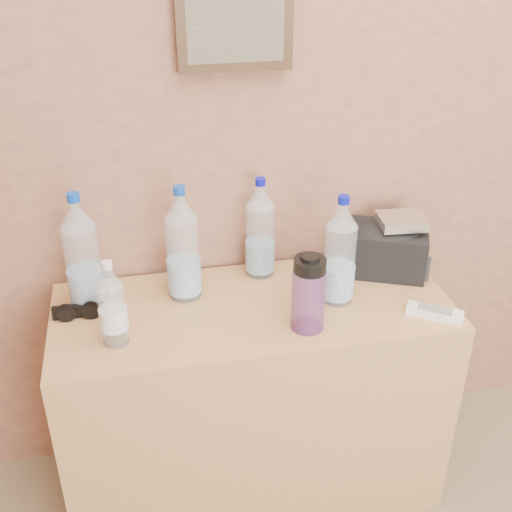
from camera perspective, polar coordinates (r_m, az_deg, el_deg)
The scene contains 12 objects.
picture_frame at distance 1.72m, azimuth -1.92°, elevation 20.16°, with size 0.30×0.03×0.25m, color #382311, non-canonical shape.
dresser at distance 1.99m, azimuth -0.25°, elevation -12.67°, with size 1.10×0.46×0.69m, color tan.
pet_large_a at distance 1.76m, azimuth -15.15°, elevation -0.26°, with size 0.09×0.09×0.34m.
pet_large_b at distance 1.76m, azimuth -6.53°, elevation 0.60°, with size 0.09×0.09×0.33m.
pet_large_c at distance 1.86m, azimuth 0.37°, elevation 2.08°, with size 0.08×0.08×0.30m.
pet_large_d at distance 1.75m, azimuth 7.46°, elevation 0.02°, with size 0.09×0.09×0.32m.
pet_small at distance 1.62m, azimuth -12.65°, elevation -4.53°, with size 0.07×0.07×0.23m.
nalgene_bottle at distance 1.64m, azimuth 4.70°, elevation -3.28°, with size 0.09×0.09×0.21m.
sunglasses at distance 1.79m, azimuth -15.46°, elevation -4.71°, with size 0.14×0.05×0.04m, color black, non-canonical shape.
ac_remote at distance 1.80m, azimuth 15.60°, elevation -4.89°, with size 0.15×0.05×0.02m, color silver.
toiletry_bag at distance 1.95m, azimuth 11.58°, elevation 0.76°, with size 0.23×0.16×0.15m, color black, non-canonical shape.
foil_packet at distance 1.91m, azimuth 12.81°, elevation 3.06°, with size 0.13×0.11×0.03m, color silver.
Camera 1 is at (-0.78, 0.30, 1.67)m, focal length 45.00 mm.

